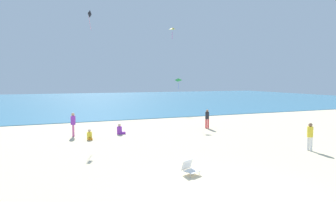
{
  "coord_description": "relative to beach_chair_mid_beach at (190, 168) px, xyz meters",
  "views": [
    {
      "loc": [
        -5.24,
        -7.66,
        4.03
      ],
      "look_at": [
        0.0,
        6.29,
        2.9
      ],
      "focal_mm": 29.51,
      "sensor_mm": 36.0,
      "label": 1
    }
  ],
  "objects": [
    {
      "name": "person_7",
      "position": [
        -3.41,
        8.72,
        -0.02
      ],
      "size": [
        0.37,
        0.59,
        0.71
      ],
      "rotation": [
        0.0,
        0.0,
        4.81
      ],
      "color": "yellow",
      "rests_on": "ground_plane"
    },
    {
      "name": "kite_yellow",
      "position": [
        5.87,
        16.99,
        9.16
      ],
      "size": [
        0.61,
        0.56,
        1.21
      ],
      "rotation": [
        0.0,
        0.0,
        5.73
      ],
      "color": "yellow"
    },
    {
      "name": "beach_chair_mid_beach",
      "position": [
        0.0,
        0.0,
        0.0
      ],
      "size": [
        0.78,
        0.81,
        0.61
      ],
      "rotation": [
        0.0,
        0.0,
        5.13
      ],
      "color": "white",
      "rests_on": "ground_plane"
    },
    {
      "name": "person_5",
      "position": [
        6.16,
        9.75,
        0.64
      ],
      "size": [
        0.45,
        0.45,
        1.59
      ],
      "rotation": [
        0.0,
        0.0,
        0.84
      ],
      "color": "red",
      "rests_on": "ground_plane"
    },
    {
      "name": "kite_green",
      "position": [
        7.91,
        20.22,
        3.83
      ],
      "size": [
        0.9,
        0.89,
        1.42
      ],
      "rotation": [
        0.0,
        0.0,
        2.4
      ],
      "color": "green"
    },
    {
      "name": "kite_black",
      "position": [
        -2.85,
        13.14,
        9.0
      ],
      "size": [
        0.35,
        0.48,
        1.61
      ],
      "rotation": [
        0.0,
        0.0,
        4.01
      ],
      "color": "black"
    },
    {
      "name": "person_2",
      "position": [
        -4.41,
        10.26,
        0.7
      ],
      "size": [
        0.35,
        0.35,
        1.7
      ],
      "rotation": [
        0.0,
        0.0,
        3.1
      ],
      "color": "#D8599E",
      "rests_on": "ground_plane"
    },
    {
      "name": "person_1",
      "position": [
        8.14,
        1.23,
        0.64
      ],
      "size": [
        0.36,
        0.36,
        1.6
      ],
      "rotation": [
        0.0,
        0.0,
        0.15
      ],
      "color": "white",
      "rests_on": "ground_plane"
    },
    {
      "name": "ocean_water",
      "position": [
        0.32,
        46.79,
        -0.25
      ],
      "size": [
        120.0,
        60.0,
        0.05
      ],
      "primitive_type": "cube",
      "color": "teal",
      "rests_on": "ground_plane"
    },
    {
      "name": "person_6",
      "position": [
        -1.12,
        9.86,
        0.01
      ],
      "size": [
        0.66,
        0.41,
        0.79
      ],
      "rotation": [
        0.0,
        0.0,
        6.18
      ],
      "color": "purple",
      "rests_on": "ground_plane"
    },
    {
      "name": "ground_plane",
      "position": [
        0.32,
        7.19,
        -0.28
      ],
      "size": [
        120.0,
        120.0,
        0.0
      ],
      "primitive_type": "plane",
      "color": "beige"
    }
  ]
}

